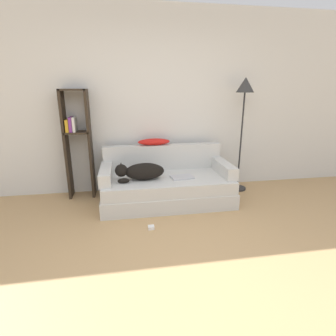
{
  "coord_description": "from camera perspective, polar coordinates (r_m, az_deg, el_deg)",
  "views": [
    {
      "loc": [
        -0.47,
        -1.63,
        1.55
      ],
      "look_at": [
        0.09,
        1.69,
        0.53
      ],
      "focal_mm": 28.0,
      "sensor_mm": 36.0,
      "label": 1
    }
  ],
  "objects": [
    {
      "name": "bookshelf",
      "position": [
        3.98,
        -19.15,
        5.98
      ],
      "size": [
        0.37,
        0.26,
        1.55
      ],
      "color": "#2D2319",
      "rests_on": "ground_plane"
    },
    {
      "name": "couch_backrest",
      "position": [
        3.97,
        -1.15,
        2.45
      ],
      "size": [
        1.76,
        0.15,
        0.37
      ],
      "color": "silver",
      "rests_on": "couch"
    },
    {
      "name": "laptop",
      "position": [
        3.61,
        3.08,
        -1.98
      ],
      "size": [
        0.32,
        0.24,
        0.02
      ],
      "rotation": [
        0.0,
        0.0,
        0.14
      ],
      "color": "#B7B7BC",
      "rests_on": "couch"
    },
    {
      "name": "wall_back",
      "position": [
        4.07,
        -2.99,
        13.98
      ],
      "size": [
        7.82,
        0.06,
        2.7
      ],
      "color": "silver",
      "rests_on": "ground_plane"
    },
    {
      "name": "power_adapter",
      "position": [
        3.11,
        -3.68,
        -12.77
      ],
      "size": [
        0.07,
        0.07,
        0.04
      ],
      "color": "white",
      "rests_on": "ground_plane"
    },
    {
      "name": "ground_plane",
      "position": [
        2.3,
        5.37,
        -25.63
      ],
      "size": [
        20.0,
        20.0,
        0.0
      ],
      "primitive_type": "plane",
      "color": "tan"
    },
    {
      "name": "floor_lamp",
      "position": [
        4.12,
        16.26,
        14.05
      ],
      "size": [
        0.27,
        0.27,
        1.71
      ],
      "color": "#232326",
      "rests_on": "ground_plane"
    },
    {
      "name": "couch",
      "position": [
        3.73,
        -0.25,
        -4.64
      ],
      "size": [
        1.8,
        0.9,
        0.38
      ],
      "color": "silver",
      "rests_on": "ground_plane"
    },
    {
      "name": "throw_pillow",
      "position": [
        3.91,
        -3.09,
        5.72
      ],
      "size": [
        0.47,
        0.17,
        0.1
      ],
      "color": "red",
      "rests_on": "couch_backrest"
    },
    {
      "name": "dog",
      "position": [
        3.5,
        -5.97,
        -0.74
      ],
      "size": [
        0.65,
        0.24,
        0.24
      ],
      "color": "black",
      "rests_on": "couch"
    },
    {
      "name": "couch_arm_left",
      "position": [
        3.59,
        -13.34,
        -1.24
      ],
      "size": [
        0.15,
        0.71,
        0.17
      ],
      "color": "silver",
      "rests_on": "couch"
    },
    {
      "name": "couch_arm_right",
      "position": [
        3.84,
        12.0,
        0.03
      ],
      "size": [
        0.15,
        0.71,
        0.17
      ],
      "color": "silver",
      "rests_on": "couch"
    }
  ]
}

